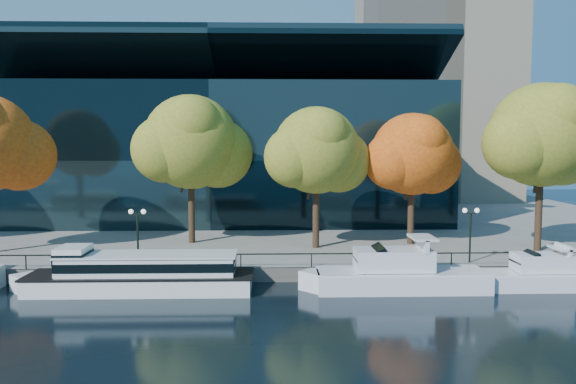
{
  "coord_description": "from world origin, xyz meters",
  "views": [
    {
      "loc": [
        2.27,
        -35.82,
        9.81
      ],
      "look_at": [
        3.47,
        8.0,
        5.93
      ],
      "focal_mm": 35.0,
      "sensor_mm": 36.0,
      "label": 1
    }
  ],
  "objects_px": {
    "cruiser_far": "(542,275)",
    "lamp_1": "(137,224)",
    "tour_boat": "(135,272)",
    "tree_2": "(192,144)",
    "tree_3": "(318,152)",
    "lamp_2": "(471,222)",
    "cruiser_near": "(394,274)",
    "tree_5": "(544,137)",
    "tree_4": "(414,156)"
  },
  "relations": [
    {
      "from": "tree_4",
      "to": "cruiser_far",
      "type": "bearing_deg",
      "value": -62.66
    },
    {
      "from": "lamp_2",
      "to": "lamp_1",
      "type": "bearing_deg",
      "value": 180.0
    },
    {
      "from": "tree_2",
      "to": "lamp_2",
      "type": "height_order",
      "value": "tree_2"
    },
    {
      "from": "tree_3",
      "to": "tree_2",
      "type": "bearing_deg",
      "value": 166.22
    },
    {
      "from": "tour_boat",
      "to": "cruiser_far",
      "type": "height_order",
      "value": "tour_boat"
    },
    {
      "from": "cruiser_near",
      "to": "tree_5",
      "type": "xyz_separation_m",
      "value": [
        13.74,
        8.19,
        9.09
      ]
    },
    {
      "from": "cruiser_far",
      "to": "tree_5",
      "type": "distance_m",
      "value": 12.82
    },
    {
      "from": "tree_5",
      "to": "lamp_1",
      "type": "bearing_deg",
      "value": -172.3
    },
    {
      "from": "tree_5",
      "to": "cruiser_near",
      "type": "bearing_deg",
      "value": -149.18
    },
    {
      "from": "cruiser_near",
      "to": "tree_2",
      "type": "xyz_separation_m",
      "value": [
        -15.02,
        12.69,
        8.54
      ]
    },
    {
      "from": "lamp_2",
      "to": "tree_5",
      "type": "bearing_deg",
      "value": 30.32
    },
    {
      "from": "cruiser_far",
      "to": "tree_5",
      "type": "xyz_separation_m",
      "value": [
        3.7,
        8.05,
        9.26
      ]
    },
    {
      "from": "tree_4",
      "to": "lamp_2",
      "type": "distance_m",
      "value": 9.29
    },
    {
      "from": "cruiser_far",
      "to": "lamp_1",
      "type": "distance_m",
      "value": 28.26
    },
    {
      "from": "cruiser_far",
      "to": "tour_boat",
      "type": "bearing_deg",
      "value": -179.9
    },
    {
      "from": "cruiser_far",
      "to": "lamp_1",
      "type": "xyz_separation_m",
      "value": [
        -27.84,
        3.79,
        3.02
      ]
    },
    {
      "from": "tour_boat",
      "to": "cruiser_far",
      "type": "relative_size",
      "value": 1.74
    },
    {
      "from": "lamp_1",
      "to": "lamp_2",
      "type": "xyz_separation_m",
      "value": [
        24.25,
        0.0,
        0.0
      ]
    },
    {
      "from": "tree_4",
      "to": "tour_boat",
      "type": "bearing_deg",
      "value": -151.51
    },
    {
      "from": "tour_boat",
      "to": "tree_4",
      "type": "height_order",
      "value": "tree_4"
    },
    {
      "from": "tour_boat",
      "to": "tree_2",
      "type": "xyz_separation_m",
      "value": [
        2.1,
        12.6,
        8.37
      ]
    },
    {
      "from": "cruiser_near",
      "to": "tree_4",
      "type": "bearing_deg",
      "value": 70.53
    },
    {
      "from": "cruiser_near",
      "to": "lamp_1",
      "type": "distance_m",
      "value": 18.46
    },
    {
      "from": "tree_3",
      "to": "lamp_1",
      "type": "xyz_separation_m",
      "value": [
        -13.52,
        -6.13,
        -5.02
      ]
    },
    {
      "from": "tour_boat",
      "to": "lamp_2",
      "type": "height_order",
      "value": "lamp_2"
    },
    {
      "from": "tour_boat",
      "to": "tree_3",
      "type": "xyz_separation_m",
      "value": [
        12.83,
        9.96,
        7.7
      ]
    },
    {
      "from": "tree_4",
      "to": "tree_3",
      "type": "bearing_deg",
      "value": -169.52
    },
    {
      "from": "tree_4",
      "to": "lamp_2",
      "type": "relative_size",
      "value": 2.81
    },
    {
      "from": "tour_boat",
      "to": "tree_2",
      "type": "distance_m",
      "value": 15.27
    },
    {
      "from": "tree_3",
      "to": "lamp_2",
      "type": "xyz_separation_m",
      "value": [
        10.73,
        -6.13,
        -5.02
      ]
    },
    {
      "from": "tree_2",
      "to": "tree_3",
      "type": "distance_m",
      "value": 11.07
    },
    {
      "from": "tree_5",
      "to": "lamp_1",
      "type": "relative_size",
      "value": 3.37
    },
    {
      "from": "cruiser_near",
      "to": "lamp_2",
      "type": "height_order",
      "value": "lamp_2"
    },
    {
      "from": "tree_2",
      "to": "tree_3",
      "type": "height_order",
      "value": "tree_2"
    },
    {
      "from": "tree_2",
      "to": "lamp_2",
      "type": "bearing_deg",
      "value": -22.21
    },
    {
      "from": "tree_5",
      "to": "tree_2",
      "type": "bearing_deg",
      "value": 171.11
    },
    {
      "from": "tour_boat",
      "to": "tree_4",
      "type": "xyz_separation_m",
      "value": [
        21.22,
        11.52,
        7.35
      ]
    },
    {
      "from": "tree_5",
      "to": "tour_boat",
      "type": "bearing_deg",
      "value": -165.29
    },
    {
      "from": "tree_3",
      "to": "lamp_1",
      "type": "bearing_deg",
      "value": -155.62
    },
    {
      "from": "tree_3",
      "to": "cruiser_near",
      "type": "bearing_deg",
      "value": -66.93
    },
    {
      "from": "lamp_1",
      "to": "tree_5",
      "type": "bearing_deg",
      "value": 7.7
    },
    {
      "from": "tree_3",
      "to": "tree_5",
      "type": "xyz_separation_m",
      "value": [
        18.02,
        -1.87,
        1.22
      ]
    },
    {
      "from": "tour_boat",
      "to": "lamp_2",
      "type": "distance_m",
      "value": 24.02
    },
    {
      "from": "cruiser_far",
      "to": "tree_2",
      "type": "distance_m",
      "value": 29.34
    },
    {
      "from": "tour_boat",
      "to": "lamp_2",
      "type": "bearing_deg",
      "value": 9.24
    },
    {
      "from": "tree_5",
      "to": "lamp_1",
      "type": "xyz_separation_m",
      "value": [
        -31.54,
        -4.26,
        -6.24
      ]
    },
    {
      "from": "tour_boat",
      "to": "tree_2",
      "type": "relative_size",
      "value": 1.24
    },
    {
      "from": "tour_boat",
      "to": "cruiser_near",
      "type": "bearing_deg",
      "value": -0.32
    },
    {
      "from": "cruiser_near",
      "to": "tree_4",
      "type": "xyz_separation_m",
      "value": [
        4.1,
        11.61,
        7.52
      ]
    },
    {
      "from": "tree_4",
      "to": "tree_2",
      "type": "bearing_deg",
      "value": 176.77
    }
  ]
}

